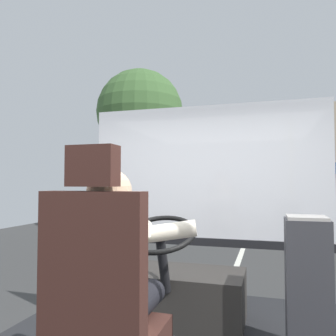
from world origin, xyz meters
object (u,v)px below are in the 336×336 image
Objects in this scene: bus_driver at (113,266)px; fare_box at (308,287)px; steering_console at (176,293)px; driver_seat at (102,311)px.

bus_driver is 1.32m from fare_box.
fare_box reaches higher than steering_console.
bus_driver is at bearing 90.00° from driver_seat.
steering_console is at bearing 162.28° from fare_box.
driver_seat is 1.17× the size of steering_console.
fare_box is (0.97, -0.31, 0.23)m from steering_console.
driver_seat reaches higher than bus_driver.
steering_console is 1.05m from fare_box.
fare_box is at bearing 44.45° from driver_seat.
bus_driver is (-0.00, 0.11, 0.18)m from driver_seat.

